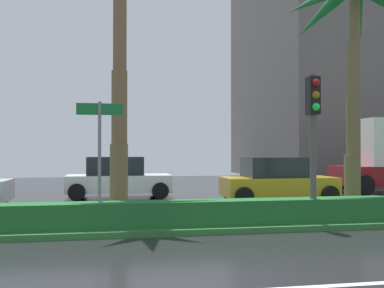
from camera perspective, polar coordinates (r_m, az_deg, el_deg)
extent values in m
cube|color=black|center=(13.09, -10.95, -9.74)|extent=(90.00, 42.00, 0.10)
cube|color=#2D6B33|center=(12.08, -11.01, -9.89)|extent=(85.50, 4.00, 0.15)
cube|color=#1E6028|center=(10.64, -11.11, -9.07)|extent=(76.50, 0.70, 0.60)
cylinder|color=brown|center=(11.98, -9.49, -4.79)|extent=(0.48, 0.48, 2.00)
cylinder|color=brown|center=(12.11, -9.43, 4.72)|extent=(0.43, 0.43, 2.00)
cylinder|color=brown|center=(12.55, -9.37, 13.80)|extent=(0.37, 0.37, 2.00)
cylinder|color=brown|center=(13.59, 20.13, -4.94)|extent=(0.46, 0.46, 1.69)
cylinder|color=brown|center=(13.65, 20.23, 2.17)|extent=(0.40, 0.40, 1.69)
cylinder|color=brown|center=(13.92, 20.32, 9.12)|extent=(0.35, 0.35, 1.69)
cylinder|color=brown|center=(14.38, 20.41, 15.71)|extent=(0.29, 0.29, 1.69)
cone|color=#1B6630|center=(15.48, 20.77, 15.78)|extent=(1.85, 2.26, 1.71)
cone|color=#1B6630|center=(15.03, 16.86, 16.28)|extent=(1.59, 2.37, 1.71)
cylinder|color=#4C4C47|center=(11.49, 15.46, -0.53)|extent=(0.16, 0.16, 3.77)
cube|color=black|center=(11.58, 15.44, 6.08)|extent=(0.28, 0.32, 0.96)
sphere|color=maroon|center=(11.47, 15.80, 7.66)|extent=(0.20, 0.20, 0.20)
sphere|color=#7F600F|center=(11.43, 15.81, 6.17)|extent=(0.20, 0.20, 0.20)
sphere|color=#1EEA3F|center=(11.40, 15.81, 4.67)|extent=(0.20, 0.20, 0.20)
cylinder|color=slate|center=(10.76, -11.94, -2.56)|extent=(0.08, 0.08, 3.00)
cube|color=#146B2D|center=(10.80, -11.92, 4.46)|extent=(1.10, 0.03, 0.28)
cylinder|color=black|center=(17.55, -23.64, -6.14)|extent=(0.68, 0.22, 0.68)
cube|color=white|center=(18.72, -9.48, -5.07)|extent=(4.30, 1.76, 0.72)
cube|color=#1E2328|center=(18.68, -9.94, -2.81)|extent=(2.30, 1.58, 0.76)
cylinder|color=black|center=(19.73, -4.70, -5.63)|extent=(0.68, 0.22, 0.68)
cylinder|color=black|center=(17.95, -4.15, -6.10)|extent=(0.68, 0.22, 0.68)
cylinder|color=black|center=(19.69, -14.35, -5.61)|extent=(0.68, 0.22, 0.68)
cylinder|color=black|center=(17.90, -14.77, -6.08)|extent=(0.68, 0.22, 0.68)
cube|color=#B28C1E|center=(17.21, 11.20, -5.44)|extent=(4.30, 1.76, 0.72)
cube|color=#1E2328|center=(17.11, 10.72, -2.98)|extent=(2.30, 1.58, 0.76)
cylinder|color=black|center=(18.70, 14.92, -5.86)|extent=(0.68, 0.22, 0.68)
cylinder|color=black|center=(17.10, 17.50, -6.32)|extent=(0.68, 0.22, 0.68)
cylinder|color=black|center=(17.57, 5.07, -6.21)|extent=(0.68, 0.22, 0.68)
cylinder|color=black|center=(15.84, 6.80, -6.79)|extent=(0.68, 0.22, 0.68)
cube|color=silver|center=(22.53, 23.42, 0.17)|extent=(2.30, 2.35, 2.20)
cylinder|color=black|center=(22.73, 18.34, -4.66)|extent=(0.92, 0.30, 0.92)
cylinder|color=black|center=(20.71, 21.44, -5.01)|extent=(0.92, 0.30, 0.92)
cube|color=#605B59|center=(36.94, 19.28, 8.75)|extent=(14.43, 15.05, 16.26)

